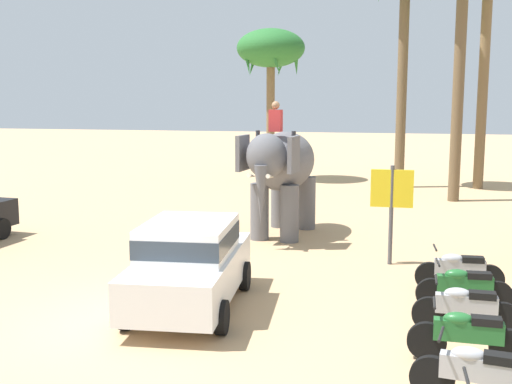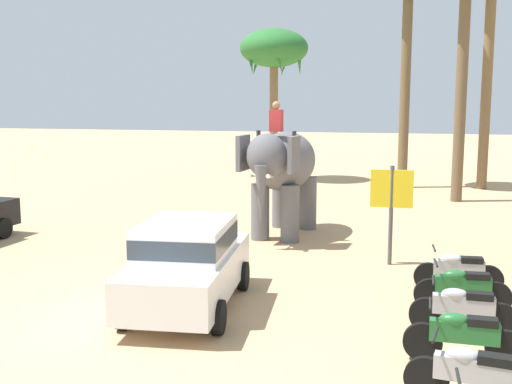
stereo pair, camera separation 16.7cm
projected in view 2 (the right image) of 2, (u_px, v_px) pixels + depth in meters
ground_plane at (140, 322)px, 11.49m from camera, size 120.00×120.00×0.00m
car_sedan_foreground at (188, 261)px, 12.09m from camera, size 2.11×4.22×1.70m
elephant_with_mahout at (283, 168)px, 18.25m from camera, size 2.01×3.97×3.88m
motorcycle_second_in_row at (474, 374)px, 8.26m from camera, size 1.79×0.56×0.94m
motorcycle_mid_row at (464, 335)px, 9.59m from camera, size 1.80×0.55×0.94m
motorcycle_fourth_in_row at (463, 308)px, 10.81m from camera, size 1.80×0.55×0.94m
motorcycle_far_in_row at (463, 288)px, 11.97m from camera, size 1.80×0.55×0.94m
motorcycle_end_of_row at (458, 271)px, 13.14m from camera, size 1.80×0.55×0.94m
palm_tree_behind_elephant at (274, 52)px, 29.84m from camera, size 3.20×3.20×7.13m
signboard_yellow at (392, 195)px, 15.13m from camera, size 1.00×0.10×2.40m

